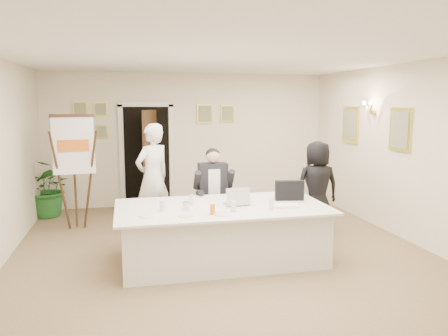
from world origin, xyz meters
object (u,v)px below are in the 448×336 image
laptop_bag (289,190)px  standing_man (153,178)px  conference_table (222,233)px  flip_chart (75,178)px  standing_woman (317,187)px  paper_stack (286,206)px  potted_palm (49,188)px  laptop (236,195)px  seated_man (213,192)px  steel_jug (186,206)px  oj_glass (212,210)px

laptop_bag → standing_man: bearing=149.6°
conference_table → standing_man: 1.94m
flip_chart → standing_woman: flip_chart is taller
laptop_bag → flip_chart: bearing=158.5°
flip_chart → paper_stack: 3.73m
standing_woman → paper_stack: (-1.03, -1.25, 0.02)m
flip_chart → potted_palm: 1.27m
conference_table → laptop_bag: (1.03, 0.13, 0.53)m
laptop → seated_man: bearing=91.4°
flip_chart → steel_jug: size_ratio=17.71×
steel_jug → potted_palm: bearing=124.6°
standing_man → laptop_bag: standing_man is taller
standing_man → potted_palm: (-1.90, 1.40, -0.36)m
flip_chart → laptop: bearing=-40.3°
oj_glass → steel_jug: size_ratio=1.18×
standing_man → laptop_bag: bearing=105.1°
potted_palm → flip_chart: bearing=-60.3°
standing_woman → paper_stack: 1.62m
laptop → steel_jug: (-0.73, -0.17, -0.08)m
laptop → laptop_bag: bearing=2.6°
paper_stack → oj_glass: oj_glass is taller
flip_chart → laptop: size_ratio=5.46×
standing_man → oj_glass: 2.21m
conference_table → paper_stack: paper_stack is taller
flip_chart → paper_stack: (2.96, -2.26, -0.11)m
laptop_bag → paper_stack: laptop_bag is taller
steel_jug → laptop_bag: bearing=9.7°
seated_man → standing_woman: bearing=-17.5°
oj_glass → laptop_bag: bearing=24.8°
conference_table → standing_man: size_ratio=1.56×
standing_man → seated_man: bearing=113.3°
laptop_bag → paper_stack: 0.44m
standing_man → oj_glass: size_ratio=14.14×
seated_man → standing_man: bearing=134.3°
seated_man → paper_stack: bearing=-75.7°
seated_man → standing_man: (-0.94, 0.57, 0.18)m
flip_chart → paper_stack: size_ratio=6.14×
seated_man → paper_stack: (0.73, -1.35, 0.05)m
seated_man → laptop: bearing=-98.5°
flip_chart → paper_stack: flip_chart is taller
standing_woman → conference_table: bearing=30.1°
steel_jug → oj_glass: bearing=-46.7°
seated_man → oj_glass: bearing=-116.0°
seated_man → potted_palm: bearing=131.0°
potted_palm → oj_glass: bearing=-54.5°
seated_man → oj_glass: 1.59m
conference_table → standing_woman: bearing=28.2°
laptop → laptop_bag: laptop_bag is taller
standing_man → oj_glass: standing_man is taller
standing_woman → steel_jug: size_ratio=14.09×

